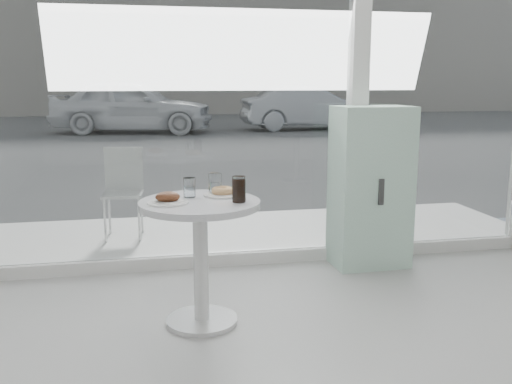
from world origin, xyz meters
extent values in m
cube|color=silver|center=(0.00, 3.00, 0.05)|extent=(5.00, 0.12, 0.10)
cube|color=silver|center=(0.90, 3.00, 1.50)|extent=(0.14, 0.14, 3.00)
cube|color=white|center=(-0.77, 3.00, 1.40)|extent=(3.21, 0.02, 2.60)
cube|color=white|center=(1.67, 3.00, 1.40)|extent=(1.41, 0.02, 2.60)
cylinder|color=silver|center=(-0.50, 1.90, 0.01)|extent=(0.44, 0.44, 0.03)
cylinder|color=silver|center=(-0.50, 1.90, 0.37)|extent=(0.09, 0.09, 0.70)
cylinder|color=white|center=(-0.50, 1.90, 0.75)|extent=(0.72, 0.72, 0.04)
cube|color=white|center=(0.00, 3.80, 0.03)|extent=(5.60, 1.60, 0.05)
cube|color=#343434|center=(0.00, 16.00, 0.00)|extent=(40.00, 24.00, 0.00)
cube|color=gray|center=(0.00, 25.00, 4.00)|extent=(40.00, 2.00, 8.00)
cube|color=#98C3AC|center=(0.95, 2.78, 0.64)|extent=(0.60, 0.41, 1.28)
cube|color=#333333|center=(0.95, 2.57, 0.64)|extent=(0.04, 0.02, 0.20)
cylinder|color=silver|center=(-1.17, 3.69, 0.25)|extent=(0.02, 0.02, 0.40)
cylinder|color=silver|center=(-0.87, 3.67, 0.25)|extent=(0.02, 0.02, 0.40)
cylinder|color=silver|center=(-1.14, 3.99, 0.25)|extent=(0.02, 0.02, 0.40)
cylinder|color=silver|center=(-0.84, 3.97, 0.25)|extent=(0.02, 0.02, 0.40)
cube|color=silver|center=(-1.00, 3.83, 0.45)|extent=(0.38, 0.38, 0.03)
cube|color=silver|center=(-0.99, 4.00, 0.67)|extent=(0.35, 0.05, 0.40)
imported|color=silver|center=(-1.01, 15.32, 0.77)|extent=(4.77, 2.70, 1.53)
imported|color=#999BA0|center=(4.19, 15.40, 0.65)|extent=(3.97, 1.41, 1.31)
cylinder|color=white|center=(-0.69, 1.86, 0.78)|extent=(0.24, 0.24, 0.01)
cube|color=white|center=(-0.67, 1.85, 0.79)|extent=(0.15, 0.15, 0.00)
ellipsoid|color=#371B0F|center=(-0.69, 1.86, 0.81)|extent=(0.14, 0.12, 0.06)
ellipsoid|color=#371B0F|center=(-0.65, 1.88, 0.81)|extent=(0.07, 0.07, 0.04)
cylinder|color=white|center=(-0.35, 2.02, 0.78)|extent=(0.23, 0.23, 0.01)
torus|color=tan|center=(-0.35, 2.02, 0.80)|extent=(0.14, 0.14, 0.05)
cylinder|color=white|center=(-0.55, 2.02, 0.83)|extent=(0.07, 0.07, 0.12)
cylinder|color=white|center=(-0.55, 2.02, 0.80)|extent=(0.06, 0.06, 0.06)
cylinder|color=white|center=(-0.38, 2.09, 0.84)|extent=(0.08, 0.08, 0.13)
cylinder|color=white|center=(-0.38, 2.09, 0.81)|extent=(0.07, 0.07, 0.07)
cylinder|color=white|center=(-0.28, 1.82, 0.85)|extent=(0.08, 0.08, 0.15)
cylinder|color=black|center=(-0.28, 1.82, 0.84)|extent=(0.07, 0.07, 0.14)
camera|label=1|loc=(-0.83, -1.40, 1.47)|focal=40.00mm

